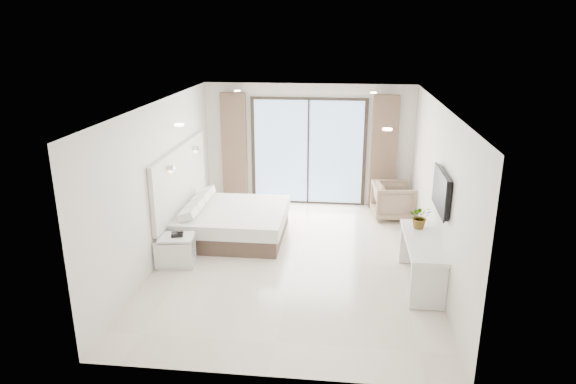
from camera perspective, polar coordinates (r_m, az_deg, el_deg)
name	(u,v)px	position (r m, az deg, el deg)	size (l,w,h in m)	color
ground	(294,261)	(8.96, 0.73, -7.65)	(6.20, 6.20, 0.00)	beige
room_shell	(288,160)	(9.22, 0.05, 3.58)	(4.62, 6.22, 2.72)	silver
bed	(232,222)	(9.88, -6.28, -3.36)	(2.01, 1.91, 0.70)	brown
nightstand	(177,251)	(8.91, -12.23, -6.38)	(0.63, 0.54, 0.52)	silver
phone	(177,234)	(8.80, -12.21, -4.62)	(0.19, 0.15, 0.06)	black
console_desk	(422,251)	(8.21, 14.70, -6.39)	(0.53, 1.69, 0.77)	silver
plant	(420,219)	(8.50, 14.47, -2.95)	(0.34, 0.38, 0.30)	#33662D
armchair	(393,199)	(10.98, 11.61, -0.76)	(0.80, 0.75, 0.83)	#91775E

